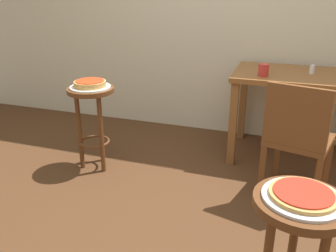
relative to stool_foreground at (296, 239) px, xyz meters
name	(u,v)px	position (x,y,z in m)	size (l,w,h in m)	color
ground_plane	(176,220)	(-0.68, 0.61, -0.49)	(6.00, 6.00, 0.00)	#4C2D19
stool_foreground	(296,239)	(0.00, 0.00, 0.00)	(0.36, 0.36, 0.68)	#5B3319
serving_plate_foreground	(303,198)	(0.00, 0.00, 0.19)	(0.30, 0.30, 0.01)	silver
pizza_foreground	(303,194)	(0.00, 0.00, 0.20)	(0.25, 0.25, 0.02)	tan
stool_middle	(92,110)	(-1.53, 1.10, 0.00)	(0.36, 0.36, 0.68)	#5B3319
serving_plate_middle	(90,87)	(-1.53, 1.10, 0.19)	(0.31, 0.31, 0.01)	white
pizza_middle	(90,83)	(-1.53, 1.10, 0.22)	(0.24, 0.24, 0.05)	tan
dining_table	(302,87)	(0.01, 1.82, 0.14)	(1.10, 0.68, 0.75)	brown
cup_near_edge	(263,70)	(-0.29, 1.63, 0.30)	(0.08, 0.08, 0.09)	red
condiment_shaker	(312,69)	(0.07, 1.83, 0.29)	(0.04, 0.04, 0.07)	white
wooden_chair	(297,138)	(0.00, 1.11, -0.03)	(0.49, 0.49, 0.85)	brown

